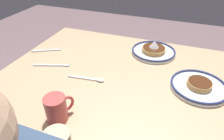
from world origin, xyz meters
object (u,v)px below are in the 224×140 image
fork_near (46,50)px  tea_spoon (91,79)px  fork_far (52,65)px  coffee_mug (57,108)px  plate_center_pancakes (199,86)px  plate_near_main (153,51)px

fork_near → tea_spoon: (-0.38, 0.17, 0.00)m
fork_near → fork_far: size_ratio=0.85×
coffee_mug → fork_near: coffee_mug is taller
tea_spoon → coffee_mug: bearing=87.9°
coffee_mug → fork_near: (0.37, -0.44, -0.05)m
coffee_mug → plate_center_pancakes: bearing=-143.1°
plate_center_pancakes → coffee_mug: coffee_mug is taller
fork_far → tea_spoon: (-0.25, 0.04, 0.00)m
plate_near_main → tea_spoon: 0.44m
fork_far → fork_near: bearing=-44.8°
plate_near_main → coffee_mug: bearing=68.8°
plate_center_pancakes → tea_spoon: (0.49, 0.11, -0.01)m
plate_center_pancakes → fork_far: plate_center_pancakes is taller
plate_center_pancakes → coffee_mug: bearing=36.9°
fork_near → fork_far: bearing=135.2°
fork_far → coffee_mug: bearing=128.3°
tea_spoon → plate_near_main: bearing=-122.6°
plate_near_main → plate_center_pancakes: size_ratio=1.02×
plate_near_main → plate_center_pancakes: (-0.25, 0.26, -0.00)m
coffee_mug → fork_far: 0.39m
coffee_mug → fork_far: (0.24, -0.31, -0.05)m
plate_near_main → tea_spoon: size_ratio=1.38×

